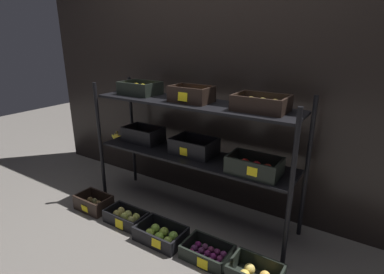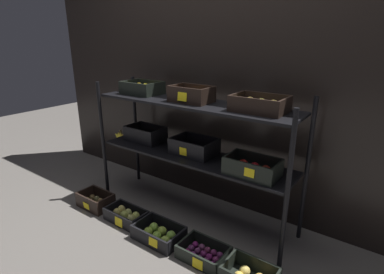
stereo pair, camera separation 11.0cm
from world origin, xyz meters
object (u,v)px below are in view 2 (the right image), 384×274
at_px(crate_ground_apple_green, 159,234).
at_px(crate_ground_plum, 203,254).
at_px(display_rack, 193,130).
at_px(crate_ground_kiwi, 96,201).
at_px(crate_ground_pear, 126,216).

bearing_deg(crate_ground_apple_green, crate_ground_plum, 2.78).
xyz_separation_m(display_rack, crate_ground_kiwi, (-0.79, -0.43, -0.72)).
relative_size(crate_ground_kiwi, crate_ground_plum, 0.93).
relative_size(crate_ground_pear, crate_ground_plum, 1.06).
bearing_deg(crate_ground_kiwi, crate_ground_pear, 0.36).
xyz_separation_m(display_rack, crate_ground_pear, (-0.39, -0.43, -0.73)).
bearing_deg(crate_ground_pear, crate_ground_plum, -0.02).
relative_size(display_rack, crate_ground_pear, 5.24).
distance_m(crate_ground_pear, crate_ground_apple_green, 0.39).
height_order(crate_ground_kiwi, crate_ground_plum, crate_ground_kiwi).
xyz_separation_m(crate_ground_apple_green, crate_ground_plum, (0.40, 0.02, -0.01)).
distance_m(display_rack, crate_ground_pear, 0.93).
bearing_deg(display_rack, crate_ground_pear, -132.34).
xyz_separation_m(crate_ground_kiwi, crate_ground_plum, (1.19, 0.00, -0.01)).
height_order(display_rack, crate_ground_apple_green, display_rack).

